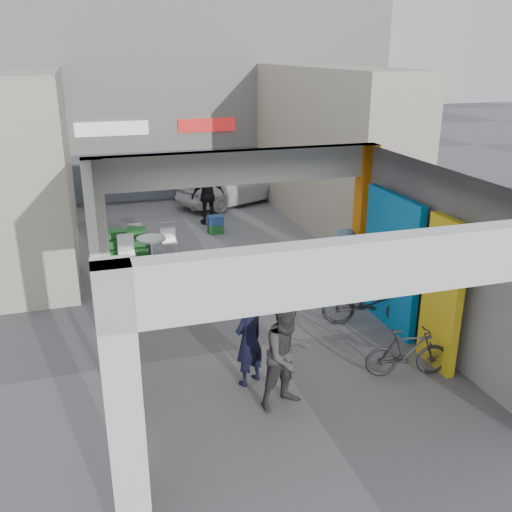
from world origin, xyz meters
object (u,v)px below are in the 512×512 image
object	(u,v)px
man_elderly	(345,262)
bicycle_front	(371,302)
border_collie	(280,336)
white_van	(232,185)
bicycle_rear	(408,352)
man_back_turned	(287,355)
produce_stand	(127,250)
cafe_set	(146,251)
man_with_dog	(249,340)
man_crates	(208,195)

from	to	relation	value
man_elderly	bicycle_front	world-z (taller)	man_elderly
border_collie	white_van	xyz separation A→B (m)	(1.95, 10.91, 0.50)
bicycle_front	bicycle_rear	xyz separation A→B (m)	(-0.31, -1.95, -0.08)
bicycle_rear	white_van	bearing A→B (deg)	11.49
white_van	man_back_turned	bearing A→B (deg)	145.93
man_elderly	produce_stand	bearing A→B (deg)	137.14
man_back_turned	white_van	bearing A→B (deg)	62.82
cafe_set	man_with_dog	size ratio (longest dim) A/B	0.99
border_collie	white_van	size ratio (longest dim) A/B	0.13
border_collie	bicycle_front	world-z (taller)	bicycle_front
cafe_set	man_elderly	world-z (taller)	man_elderly
produce_stand	man_back_turned	size ratio (longest dim) A/B	0.73
produce_stand	man_crates	world-z (taller)	man_crates
man_elderly	bicycle_rear	world-z (taller)	man_elderly
produce_stand	man_crates	size ratio (longest dim) A/B	0.69
man_crates	bicycle_front	xyz separation A→B (m)	(1.59, -8.31, -0.44)
produce_stand	man_crates	bearing A→B (deg)	45.52
cafe_set	man_crates	distance (m)	4.08
man_elderly	bicycle_front	size ratio (longest dim) A/B	0.80
man_with_dog	white_van	size ratio (longest dim) A/B	0.38
produce_stand	border_collie	world-z (taller)	produce_stand
border_collie	man_back_turned	world-z (taller)	man_back_turned
produce_stand	man_with_dog	xyz separation A→B (m)	(1.47, -6.75, 0.48)
man_with_dog	man_crates	distance (m)	9.78
cafe_set	man_elderly	size ratio (longest dim) A/B	1.00
man_with_dog	bicycle_front	bearing A→B (deg)	176.00
man_crates	bicycle_rear	size ratio (longest dim) A/B	1.28
produce_stand	border_collie	distance (m)	6.18
produce_stand	man_back_turned	world-z (taller)	man_back_turned
man_back_turned	border_collie	bearing A→B (deg)	57.48
man_with_dog	white_van	xyz separation A→B (m)	(2.90, 11.97, -0.09)
man_with_dog	man_back_turned	world-z (taller)	man_back_turned
produce_stand	bicycle_front	size ratio (longest dim) A/B	0.66
produce_stand	man_elderly	size ratio (longest dim) A/B	0.82
man_back_turned	bicycle_rear	world-z (taller)	man_back_turned
man_elderly	white_van	xyz separation A→B (m)	(-0.34, 8.96, -0.08)
bicycle_front	white_van	size ratio (longest dim) A/B	0.47
white_van	bicycle_front	bearing A→B (deg)	157.81
produce_stand	man_crates	xyz separation A→B (m)	(2.93, 2.92, 0.62)
bicycle_rear	white_van	world-z (taller)	white_van
man_crates	bicycle_front	world-z (taller)	man_crates
border_collie	bicycle_front	distance (m)	2.14
man_with_dog	man_elderly	distance (m)	4.41
man_with_dog	bicycle_front	world-z (taller)	man_with_dog
man_elderly	white_van	distance (m)	8.97
man_back_turned	white_van	xyz separation A→B (m)	(2.50, 12.76, -0.18)
bicycle_front	border_collie	bearing A→B (deg)	121.25
bicycle_rear	bicycle_front	bearing A→B (deg)	3.30
man_elderly	cafe_set	bearing A→B (deg)	136.32
man_with_dog	man_elderly	world-z (taller)	man_with_dog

